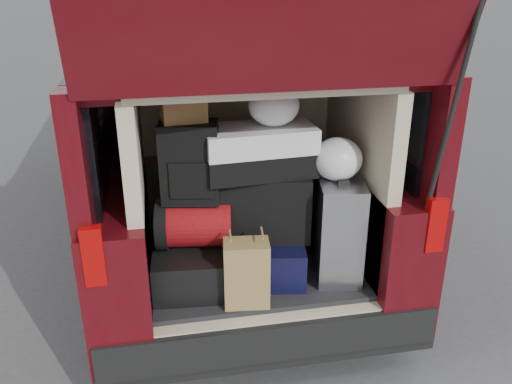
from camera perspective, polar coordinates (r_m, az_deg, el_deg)
ground at (r=3.53m, az=0.43°, el=-17.19°), size 80.00×80.00×0.00m
minivan at (r=4.72m, az=-3.98°, el=6.24°), size 1.90×5.35×2.77m
load_floor at (r=3.57m, az=-0.44°, el=-11.02°), size 1.24×1.05×0.55m
black_hardshell at (r=3.21m, az=-6.76°, el=-7.25°), size 0.48×0.62×0.23m
navy_hardshell at (r=3.27m, az=1.03°, el=-6.44°), size 0.52×0.60×0.23m
silver_roller at (r=3.20m, az=8.63°, el=-3.75°), size 0.31×0.44×0.60m
kraft_bag at (r=2.94m, az=-1.01°, el=-8.55°), size 0.26×0.18×0.38m
red_duffel at (r=3.08m, az=-6.55°, el=-3.25°), size 0.45×0.32×0.27m
black_soft_case at (r=3.16m, az=0.63°, el=-1.22°), size 0.59×0.41×0.39m
backpack at (r=2.95m, az=-6.98°, el=3.11°), size 0.34×0.24×0.45m
twotone_duffel at (r=3.01m, az=0.26°, el=4.38°), size 0.63×0.36×0.27m
grocery_sack_lower at (r=2.91m, az=-7.75°, el=9.49°), size 0.25×0.21×0.21m
plastic_bag_center at (r=2.97m, az=1.89°, el=9.07°), size 0.30×0.28×0.22m
plastic_bag_right at (r=3.04m, az=8.58°, el=3.46°), size 0.29×0.27×0.24m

